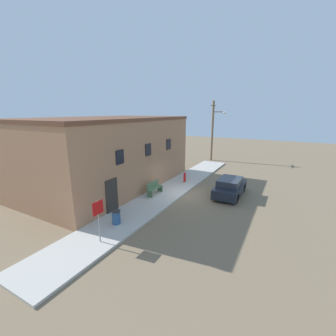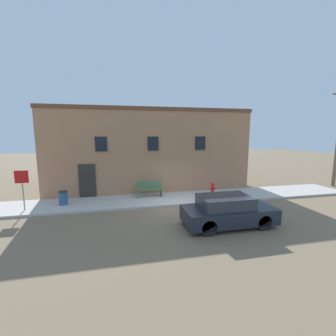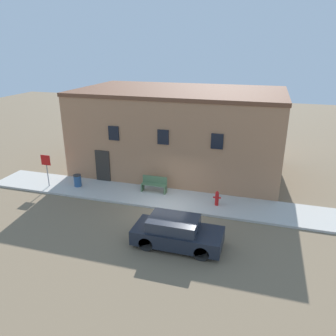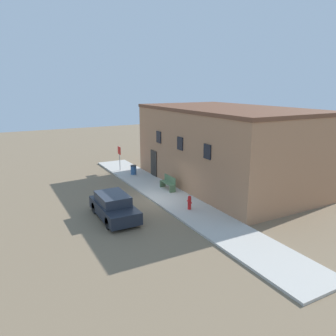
{
  "view_description": "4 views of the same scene",
  "coord_description": "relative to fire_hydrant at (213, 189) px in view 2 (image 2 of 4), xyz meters",
  "views": [
    {
      "loc": [
        -14.96,
        -6.63,
        6.19
      ],
      "look_at": [
        -0.3,
        1.35,
        2.0
      ],
      "focal_mm": 24.0,
      "sensor_mm": 36.0,
      "label": 1
    },
    {
      "loc": [
        -3.2,
        -11.77,
        4.06
      ],
      "look_at": [
        -0.3,
        1.35,
        2.0
      ],
      "focal_mm": 24.0,
      "sensor_mm": 36.0,
      "label": 2
    },
    {
      "loc": [
        4.69,
        -15.4,
        8.57
      ],
      "look_at": [
        -0.3,
        1.35,
        2.0
      ],
      "focal_mm": 35.0,
      "sensor_mm": 36.0,
      "label": 3
    },
    {
      "loc": [
        18.11,
        -8.63,
        7.31
      ],
      "look_at": [
        -0.3,
        1.35,
        2.0
      ],
      "focal_mm": 35.0,
      "sensor_mm": 36.0,
      "label": 4
    }
  ],
  "objects": [
    {
      "name": "ground_plane",
      "position": [
        -2.6,
        -1.23,
        -0.55
      ],
      "size": [
        80.0,
        80.0,
        0.0
      ],
      "primitive_type": "plane",
      "color": "#7A664C"
    },
    {
      "name": "sidewalk",
      "position": [
        -2.6,
        0.12,
        -0.49
      ],
      "size": [
        23.7,
        2.7,
        0.12
      ],
      "color": "#BCB7AD",
      "rests_on": "ground"
    },
    {
      "name": "brick_building",
      "position": [
        -3.59,
        5.38,
        2.34
      ],
      "size": [
        13.97,
        7.95,
        5.76
      ],
      "color": "#A87551",
      "rests_on": "ground"
    },
    {
      "name": "fire_hydrant",
      "position": [
        0.0,
        0.0,
        0.0
      ],
      "size": [
        0.43,
        0.21,
        0.85
      ],
      "color": "red",
      "rests_on": "sidewalk"
    },
    {
      "name": "stop_sign",
      "position": [
        -10.68,
        -0.42,
        1.03
      ],
      "size": [
        0.65,
        0.06,
        2.08
      ],
      "color": "gray",
      "rests_on": "sidewalk"
    },
    {
      "name": "bench",
      "position": [
        -3.96,
        0.72,
        0.05
      ],
      "size": [
        1.55,
        0.44,
        0.97
      ],
      "color": "#4C6B47",
      "rests_on": "sidewalk"
    },
    {
      "name": "trash_bin",
      "position": [
        -8.91,
        0.12,
        -0.04
      ],
      "size": [
        0.49,
        0.49,
        0.77
      ],
      "color": "#2D517F",
      "rests_on": "sidewalk"
    },
    {
      "name": "parked_car",
      "position": [
        -1.17,
        -4.29,
        0.11
      ],
      "size": [
        4.03,
        1.74,
        1.37
      ],
      "color": "black",
      "rests_on": "ground"
    }
  ]
}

